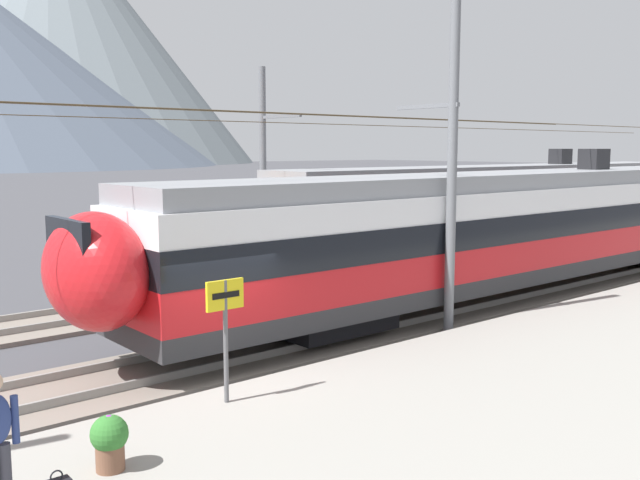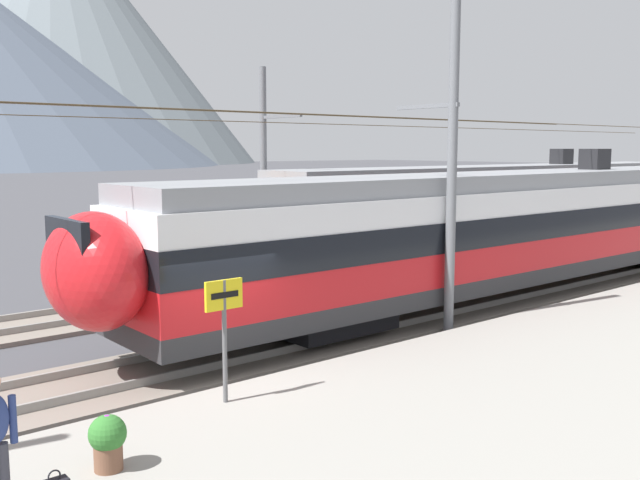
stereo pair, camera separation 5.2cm
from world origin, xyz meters
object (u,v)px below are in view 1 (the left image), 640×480
object	(u,v)px
potted_plant_platform_edge	(109,439)
train_near_platform	(513,226)
catenary_mast_mid	(449,159)
catenary_mast_far_side	(266,169)
train_far_track	(502,203)
platform_sign	(225,313)

from	to	relation	value
potted_plant_platform_edge	train_near_platform	bearing A→B (deg)	15.42
catenary_mast_mid	catenary_mast_far_side	world-z (taller)	catenary_mast_mid
train_far_track	catenary_mast_mid	bearing A→B (deg)	-149.63
train_near_platform	train_far_track	xyz separation A→B (m)	(7.16, 5.54, -0.00)
catenary_mast_mid	catenary_mast_far_side	distance (m)	8.97
train_near_platform	train_far_track	world-z (taller)	same
platform_sign	catenary_mast_far_side	bearing A→B (deg)	51.36
train_near_platform	potted_plant_platform_edge	world-z (taller)	train_near_platform
train_near_platform	catenary_mast_mid	world-z (taller)	catenary_mast_mid
train_far_track	potted_plant_platform_edge	bearing A→B (deg)	-156.30
train_far_track	catenary_mast_far_side	size ratio (longest dim) A/B	0.59
train_far_track	potted_plant_platform_edge	world-z (taller)	train_far_track
platform_sign	potted_plant_platform_edge	size ratio (longest dim) A/B	2.77
catenary_mast_mid	train_near_platform	bearing A→B (deg)	17.42
train_far_track	catenary_mast_far_side	world-z (taller)	catenary_mast_far_side
train_near_platform	platform_sign	xyz separation A→B (m)	(-12.15, -2.88, -0.38)
train_near_platform	train_far_track	distance (m)	9.05
train_far_track	catenary_mast_mid	xyz separation A→B (m)	(-12.11, -7.10, 2.09)
catenary_mast_far_side	potted_plant_platform_edge	bearing A→B (deg)	-133.29
train_near_platform	catenary_mast_far_side	bearing A→B (deg)	118.39
train_far_track	potted_plant_platform_edge	xyz separation A→B (m)	(-21.88, -9.61, -1.48)
catenary_mast_mid	potted_plant_platform_edge	bearing A→B (deg)	-165.61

